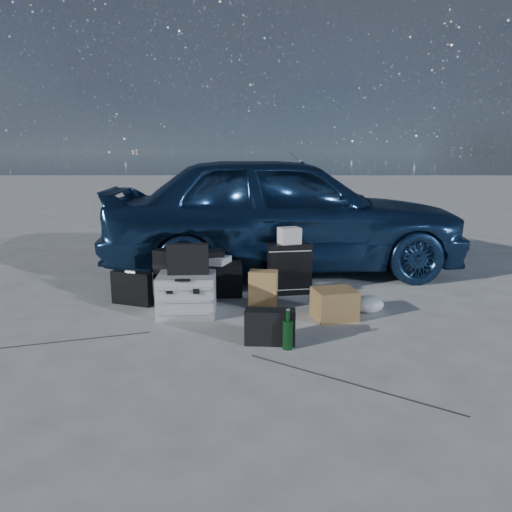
{
  "coord_description": "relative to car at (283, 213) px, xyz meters",
  "views": [
    {
      "loc": [
        0.28,
        -4.38,
        1.55
      ],
      "look_at": [
        0.27,
        0.85,
        0.46
      ],
      "focal_mm": 35.0,
      "sensor_mm": 36.0,
      "label": 1
    }
  ],
  "objects": [
    {
      "name": "ground",
      "position": [
        -0.63,
        -2.1,
        -0.78
      ],
      "size": [
        60.0,
        60.0,
        0.0
      ],
      "primitive_type": "plane",
      "color": "#BBBCB6",
      "rests_on": "ground"
    },
    {
      "name": "car",
      "position": [
        0.0,
        0.0,
        0.0
      ],
      "size": [
        4.72,
        2.21,
        1.56
      ],
      "primitive_type": "imported",
      "rotation": [
        0.0,
        0.0,
        1.65
      ],
      "color": "navy",
      "rests_on": "ground"
    },
    {
      "name": "pelican_case",
      "position": [
        -1.03,
        -1.82,
        -0.58
      ],
      "size": [
        0.56,
        0.46,
        0.4
      ],
      "primitive_type": "cube",
      "rotation": [
        0.0,
        0.0,
        0.03
      ],
      "color": "#9C9EA1",
      "rests_on": "ground"
    },
    {
      "name": "laptop_bag",
      "position": [
        -1.01,
        -1.8,
        -0.23
      ],
      "size": [
        0.4,
        0.12,
        0.3
      ],
      "primitive_type": "cube",
      "rotation": [
        0.0,
        0.0,
        0.06
      ],
      "color": "black",
      "rests_on": "pelican_case"
    },
    {
      "name": "briefcase",
      "position": [
        -1.64,
        -1.51,
        -0.61
      ],
      "size": [
        0.45,
        0.25,
        0.35
      ],
      "primitive_type": "cube",
      "rotation": [
        0.0,
        0.0,
        -0.36
      ],
      "color": "black",
      "rests_on": "ground"
    },
    {
      "name": "suitcase_left",
      "position": [
        -1.2,
        -1.46,
        -0.5
      ],
      "size": [
        0.46,
        0.29,
        0.56
      ],
      "primitive_type": "cube",
      "rotation": [
        0.0,
        0.0,
        -0.35
      ],
      "color": "black",
      "rests_on": "ground"
    },
    {
      "name": "suitcase_right",
      "position": [
        0.02,
        -1.1,
        -0.5
      ],
      "size": [
        0.5,
        0.25,
        0.57
      ],
      "primitive_type": "cube",
      "rotation": [
        0.0,
        0.0,
        0.17
      ],
      "color": "black",
      "rests_on": "ground"
    },
    {
      "name": "white_carton",
      "position": [
        0.01,
        -1.09,
        -0.12
      ],
      "size": [
        0.27,
        0.24,
        0.18
      ],
      "primitive_type": "cube",
      "rotation": [
        0.0,
        0.0,
        0.34
      ],
      "color": "beige",
      "rests_on": "suitcase_right"
    },
    {
      "name": "duffel_bag",
      "position": [
        -0.87,
        -1.15,
        -0.6
      ],
      "size": [
        0.74,
        0.36,
        0.36
      ],
      "primitive_type": "cube",
      "rotation": [
        0.0,
        0.0,
        0.07
      ],
      "color": "black",
      "rests_on": "ground"
    },
    {
      "name": "flat_box_white",
      "position": [
        -0.86,
        -1.14,
        -0.39
      ],
      "size": [
        0.47,
        0.41,
        0.07
      ],
      "primitive_type": "cube",
      "rotation": [
        0.0,
        0.0,
        -0.32
      ],
      "color": "beige",
      "rests_on": "duffel_bag"
    },
    {
      "name": "flat_box_black",
      "position": [
        -0.86,
        -1.12,
        -0.32
      ],
      "size": [
        0.33,
        0.27,
        0.06
      ],
      "primitive_type": "cube",
      "rotation": [
        0.0,
        0.0,
        0.21
      ],
      "color": "black",
      "rests_on": "flat_box_white"
    },
    {
      "name": "kraft_bag",
      "position": [
        -0.28,
        -1.59,
        -0.59
      ],
      "size": [
        0.3,
        0.21,
        0.38
      ],
      "primitive_type": "cube",
      "rotation": [
        0.0,
        0.0,
        -0.13
      ],
      "color": "olive",
      "rests_on": "ground"
    },
    {
      "name": "cardboard_box",
      "position": [
        0.39,
        -1.94,
        -0.64
      ],
      "size": [
        0.45,
        0.41,
        0.28
      ],
      "primitive_type": "cube",
      "rotation": [
        0.0,
        0.0,
        0.23
      ],
      "color": "brown",
      "rests_on": "ground"
    },
    {
      "name": "plastic_bag",
      "position": [
        0.75,
        -1.76,
        -0.7
      ],
      "size": [
        0.3,
        0.26,
        0.17
      ],
      "primitive_type": "ellipsoid",
      "rotation": [
        0.0,
        0.0,
        0.02
      ],
      "color": "white",
      "rests_on": "ground"
    },
    {
      "name": "messenger_bag",
      "position": [
        -0.24,
        -2.58,
        -0.64
      ],
      "size": [
        0.42,
        0.18,
        0.29
      ],
      "primitive_type": "cube",
      "rotation": [
        0.0,
        0.0,
        -0.05
      ],
      "color": "black",
      "rests_on": "ground"
    },
    {
      "name": "green_bottle",
      "position": [
        -0.1,
        -2.7,
        -0.62
      ],
      "size": [
        0.09,
        0.09,
        0.33
      ],
      "primitive_type": "cylinder",
      "rotation": [
        0.0,
        0.0,
        0.05
      ],
      "color": "black",
      "rests_on": "ground"
    }
  ]
}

